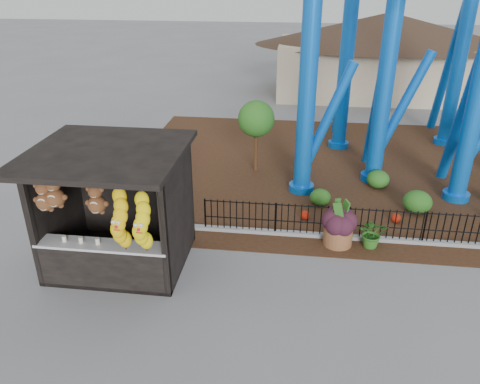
# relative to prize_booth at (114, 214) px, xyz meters

# --- Properties ---
(ground) EXTENTS (120.00, 120.00, 0.00)m
(ground) POSITION_rel_prize_booth_xyz_m (2.97, -0.91, -1.52)
(ground) COLOR slate
(ground) RESTS_ON ground
(mulch_bed) EXTENTS (18.00, 12.00, 0.02)m
(mulch_bed) POSITION_rel_prize_booth_xyz_m (6.97, 7.09, -1.51)
(mulch_bed) COLOR #331E11
(mulch_bed) RESTS_ON ground
(curb) EXTENTS (18.00, 0.18, 0.12)m
(curb) POSITION_rel_prize_booth_xyz_m (6.97, 2.09, -1.46)
(curb) COLOR gray
(curb) RESTS_ON ground
(prize_booth) EXTENTS (3.50, 3.40, 3.12)m
(prize_booth) POSITION_rel_prize_booth_xyz_m (0.00, 0.00, 0.00)
(prize_booth) COLOR black
(prize_booth) RESTS_ON ground
(picket_fence) EXTENTS (12.20, 0.06, 1.00)m
(picket_fence) POSITION_rel_prize_booth_xyz_m (7.87, 2.09, -1.02)
(picket_fence) COLOR black
(picket_fence) RESTS_ON ground
(terracotta_planter) EXTENTS (0.88, 0.88, 0.60)m
(terracotta_planter) POSITION_rel_prize_booth_xyz_m (5.48, 1.79, -1.22)
(terracotta_planter) COLOR brown
(terracotta_planter) RESTS_ON ground
(planter_foliage) EXTENTS (0.70, 0.70, 0.64)m
(planter_foliage) POSITION_rel_prize_booth_xyz_m (5.48, 1.79, -0.60)
(planter_foliage) COLOR black
(planter_foliage) RESTS_ON terracotta_planter
(potted_plant) EXTENTS (0.78, 0.68, 0.84)m
(potted_plant) POSITION_rel_prize_booth_xyz_m (6.38, 1.78, -1.10)
(potted_plant) COLOR #235318
(potted_plant) RESTS_ON ground
(landscaping) EXTENTS (8.37, 3.11, 0.69)m
(landscaping) POSITION_rel_prize_booth_xyz_m (8.20, 4.51, -1.22)
(landscaping) COLOR #255A1A
(landscaping) RESTS_ON mulch_bed
(pavilion) EXTENTS (15.00, 15.00, 4.80)m
(pavilion) POSITION_rel_prize_booth_xyz_m (8.97, 19.09, 1.54)
(pavilion) COLOR #BFAD8C
(pavilion) RESTS_ON ground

